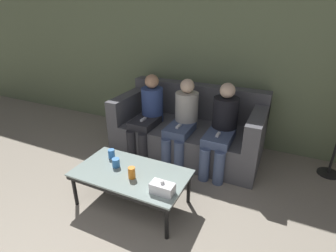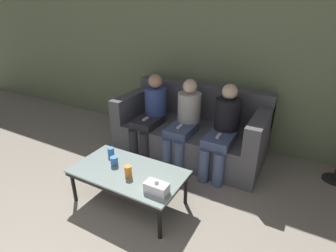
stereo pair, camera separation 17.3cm
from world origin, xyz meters
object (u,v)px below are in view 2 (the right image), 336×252
seated_person_left_end (151,112)px  tissue_box (157,188)px  coffee_table (128,174)px  seated_person_mid_left (185,120)px  cup_near_left (111,152)px  cup_far_center (128,171)px  couch (192,130)px  seated_person_mid_right (223,127)px  cup_near_right (114,161)px

seated_person_left_end → tissue_box: bearing=-56.2°
coffee_table → seated_person_mid_left: bearing=83.8°
cup_near_left → seated_person_left_end: size_ratio=0.09×
cup_far_center → tissue_box: size_ratio=0.54×
cup_near_left → seated_person_left_end: (-0.06, 0.96, 0.14)m
coffee_table → cup_near_left: size_ratio=11.39×
couch → cup_far_center: (-0.06, -1.43, 0.12)m
cup_far_center → seated_person_mid_right: size_ratio=0.11×
cup_near_left → tissue_box: bearing=-21.1°
cup_near_right → seated_person_mid_right: 1.38m
couch → cup_near_right: bearing=-103.5°
coffee_table → cup_near_left: (-0.35, 0.15, 0.09)m
cup_near_left → seated_person_left_end: bearing=93.4°
seated_person_mid_left → cup_near_right: bearing=-106.3°
cup_far_center → couch: bearing=87.7°
coffee_table → seated_person_mid_right: seated_person_mid_right is taller
cup_near_right → seated_person_mid_right: seated_person_mid_right is taller
couch → seated_person_mid_right: bearing=-24.7°
seated_person_mid_right → tissue_box: bearing=-99.4°
coffee_table → cup_near_right: bearing=173.3°
couch → seated_person_mid_left: size_ratio=1.84×
cup_near_right → couch: bearing=76.5°
tissue_box → seated_person_mid_right: size_ratio=0.20×
coffee_table → seated_person_left_end: size_ratio=1.06×
coffee_table → tissue_box: tissue_box is taller
cup_near_right → seated_person_mid_left: (0.32, 1.09, 0.14)m
cup_near_right → cup_far_center: bearing=-20.9°
cup_near_left → seated_person_mid_right: seated_person_mid_right is taller
cup_far_center → seated_person_mid_left: bearing=87.2°
tissue_box → seated_person_mid_right: seated_person_mid_right is taller
couch → cup_far_center: size_ratio=17.06×
couch → coffee_table: size_ratio=1.73×
coffee_table → tissue_box: size_ratio=5.36×
seated_person_mid_left → seated_person_mid_right: 0.53m
cup_near_right → seated_person_mid_left: bearing=73.7°
cup_near_right → cup_far_center: cup_far_center is taller
couch → seated_person_mid_left: 0.35m
couch → seated_person_left_end: 0.63m
coffee_table → seated_person_left_end: bearing=110.1°
cup_near_left → couch: bearing=68.5°
couch → seated_person_mid_right: (0.53, -0.24, 0.26)m
cup_far_center → seated_person_mid_right: (0.58, 1.18, 0.13)m
seated_person_mid_left → seated_person_mid_right: seated_person_mid_right is taller
couch → seated_person_mid_right: seated_person_mid_right is taller
coffee_table → tissue_box: 0.47m
seated_person_left_end → cup_far_center: bearing=-68.4°
coffee_table → seated_person_mid_left: seated_person_mid_left is taller
couch → cup_near_left: (-0.47, -1.20, 0.12)m
cup_near_left → tissue_box: 0.85m
couch → cup_near_right: couch is taller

